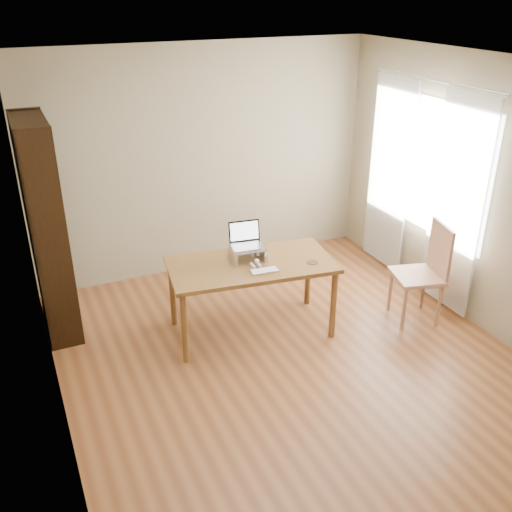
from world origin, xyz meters
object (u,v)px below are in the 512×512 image
(laptop, at_px, (246,239))
(chair, at_px, (424,268))
(keyboard, at_px, (264,271))
(bookshelf, at_px, (47,229))
(desk, at_px, (251,271))
(cat, at_px, (248,252))

(laptop, relative_size, chair, 0.32)
(laptop, relative_size, keyboard, 1.19)
(bookshelf, height_order, desk, bookshelf)
(laptop, bearing_deg, cat, -51.31)
(cat, bearing_deg, chair, -17.10)
(keyboard, bearing_deg, chair, -2.70)
(chair, bearing_deg, desk, 179.07)
(bookshelf, xyz_separation_m, desk, (1.71, -0.89, -0.38))
(bookshelf, height_order, chair, bookshelf)
(keyboard, bearing_deg, bookshelf, 153.96)
(desk, height_order, laptop, laptop)
(desk, relative_size, keyboard, 5.99)
(laptop, xyz_separation_m, chair, (1.68, -0.62, -0.38))
(bookshelf, distance_m, cat, 1.90)
(cat, distance_m, chair, 1.79)
(laptop, distance_m, cat, 0.13)
(bookshelf, relative_size, desk, 1.27)
(bookshelf, xyz_separation_m, chair, (3.39, -1.37, -0.49))
(keyboard, xyz_separation_m, chair, (1.65, -0.27, -0.20))
(desk, height_order, cat, cat)
(desk, bearing_deg, cat, 90.72)
(bookshelf, relative_size, keyboard, 7.59)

